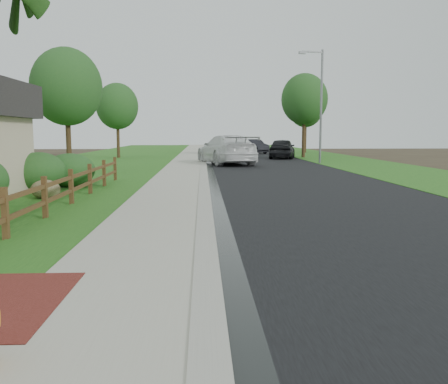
{
  "coord_description": "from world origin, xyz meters",
  "views": [
    {
      "loc": [
        0.35,
        -6.7,
        2.16
      ],
      "look_at": [
        0.79,
        3.02,
        0.95
      ],
      "focal_mm": 38.0,
      "sensor_mm": 36.0,
      "label": 1
    }
  ],
  "objects_px": {
    "white_suv": "(226,150)",
    "dark_car_mid": "(282,148)",
    "ranch_fence": "(59,190)",
    "streetlight": "(319,100)"
  },
  "relations": [
    {
      "from": "white_suv",
      "to": "dark_car_mid",
      "type": "bearing_deg",
      "value": -139.15
    },
    {
      "from": "white_suv",
      "to": "ranch_fence",
      "type": "bearing_deg",
      "value": 59.85
    },
    {
      "from": "white_suv",
      "to": "dark_car_mid",
      "type": "xyz_separation_m",
      "value": [
        5.2,
        7.52,
        -0.16
      ]
    },
    {
      "from": "ranch_fence",
      "to": "streetlight",
      "type": "relative_size",
      "value": 2.14
    },
    {
      "from": "white_suv",
      "to": "dark_car_mid",
      "type": "height_order",
      "value": "white_suv"
    },
    {
      "from": "white_suv",
      "to": "streetlight",
      "type": "xyz_separation_m",
      "value": [
        6.55,
        0.33,
        3.46
      ]
    },
    {
      "from": "white_suv",
      "to": "streetlight",
      "type": "relative_size",
      "value": 0.87
    },
    {
      "from": "dark_car_mid",
      "to": "white_suv",
      "type": "bearing_deg",
      "value": 69.12
    },
    {
      "from": "ranch_fence",
      "to": "white_suv",
      "type": "relative_size",
      "value": 2.44
    },
    {
      "from": "ranch_fence",
      "to": "streetlight",
      "type": "xyz_separation_m",
      "value": [
        12.15,
        20.28,
        3.87
      ]
    }
  ]
}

